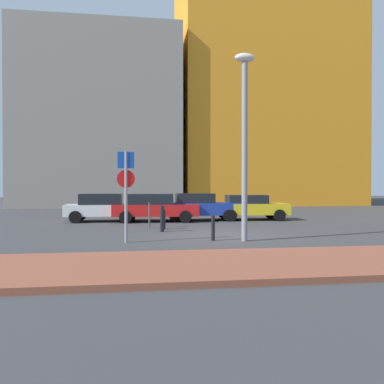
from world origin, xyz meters
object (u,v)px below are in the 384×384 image
object	(u,v)px
parking_sign_post	(126,185)
traffic_bollard_far	(162,219)
parked_car_yellow	(249,207)
parked_car_white	(103,207)
street_lamp	(245,130)
parked_car_red	(154,207)
parked_car_blue	(200,206)
parking_meter	(149,207)
traffic_bollard_mid	(213,228)
traffic_bollard_near	(164,219)

from	to	relation	value
parking_sign_post	traffic_bollard_far	xyz separation A→B (m)	(1.38, 2.87, -1.39)
parked_car_yellow	traffic_bollard_far	bearing A→B (deg)	-136.09
parked_car_white	street_lamp	bearing A→B (deg)	-56.12
parked_car_red	parked_car_blue	world-z (taller)	parked_car_blue
parking_meter	street_lamp	size ratio (longest dim) A/B	0.23
parked_car_yellow	parking_meter	size ratio (longest dim) A/B	2.83
parking_sign_post	traffic_bollard_mid	world-z (taller)	parking_sign_post
parked_car_yellow	traffic_bollard_far	size ratio (longest dim) A/B	3.90
parking_sign_post	traffic_bollard_far	bearing A→B (deg)	64.37
parked_car_red	parking_sign_post	bearing A→B (deg)	-99.32
parking_sign_post	traffic_bollard_near	bearing A→B (deg)	68.43
street_lamp	traffic_bollard_near	size ratio (longest dim) A/B	7.42
parking_sign_post	street_lamp	bearing A→B (deg)	-3.07
parked_car_white	parked_car_blue	size ratio (longest dim) A/B	0.91
traffic_bollard_far	parked_car_white	bearing A→B (deg)	119.16
parked_car_blue	parked_car_yellow	bearing A→B (deg)	-0.44
traffic_bollard_mid	traffic_bollard_far	bearing A→B (deg)	119.71
traffic_bollard_near	traffic_bollard_far	xyz separation A→B (m)	(-0.12, -0.92, 0.11)
parked_car_yellow	traffic_bollard_far	xyz separation A→B (m)	(-5.25, -5.06, -0.21)
parked_car_white	parked_car_red	xyz separation A→B (m)	(2.74, -0.42, 0.00)
parked_car_red	parked_car_blue	xyz separation A→B (m)	(2.53, 0.35, -0.01)
parking_sign_post	street_lamp	size ratio (longest dim) A/B	0.48
parked_car_blue	traffic_bollard_mid	distance (m)	7.94
traffic_bollard_near	traffic_bollard_far	world-z (taller)	traffic_bollard_far
traffic_bollard_near	parking_meter	bearing A→B (deg)	133.91
traffic_bollard_near	parked_car_blue	bearing A→B (deg)	61.28
parking_sign_post	parking_meter	world-z (taller)	parking_sign_post
parked_car_white	parking_sign_post	size ratio (longest dim) A/B	1.32
parked_car_yellow	traffic_bollard_far	world-z (taller)	parked_car_yellow
parking_meter	traffic_bollard_mid	size ratio (longest dim) A/B	1.70
parking_meter	street_lamp	distance (m)	6.28
parked_car_red	street_lamp	bearing A→B (deg)	-70.40
parking_sign_post	parked_car_white	bearing A→B (deg)	100.58
street_lamp	traffic_bollard_far	world-z (taller)	street_lamp
parked_car_white	traffic_bollard_far	xyz separation A→B (m)	(2.87, -5.15, -0.24)
traffic_bollard_near	parked_car_yellow	bearing A→B (deg)	38.88
parking_sign_post	parking_meter	xyz separation A→B (m)	(0.89, 4.41, -0.97)
parked_car_white	traffic_bollard_far	bearing A→B (deg)	-60.84
parked_car_yellow	parking_sign_post	size ratio (longest dim) A/B	1.38
parked_car_red	parking_sign_post	size ratio (longest dim) A/B	1.51
parked_car_white	parking_sign_post	bearing A→B (deg)	-79.42
parked_car_white	parked_car_red	distance (m)	2.78
parked_car_blue	parking_sign_post	world-z (taller)	parking_sign_post
street_lamp	traffic_bollard_near	xyz separation A→B (m)	(-2.53, 4.00, -3.40)
street_lamp	traffic_bollard_mid	bearing A→B (deg)	165.60
parked_car_red	traffic_bollard_near	bearing A→B (deg)	-86.27
parked_car_yellow	parking_meter	xyz separation A→B (m)	(-5.74, -3.51, 0.21)
street_lamp	traffic_bollard_far	size ratio (longest dim) A/B	5.93
parked_car_white	parked_car_yellow	bearing A→B (deg)	-0.64
parked_car_white	parking_meter	bearing A→B (deg)	-56.46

